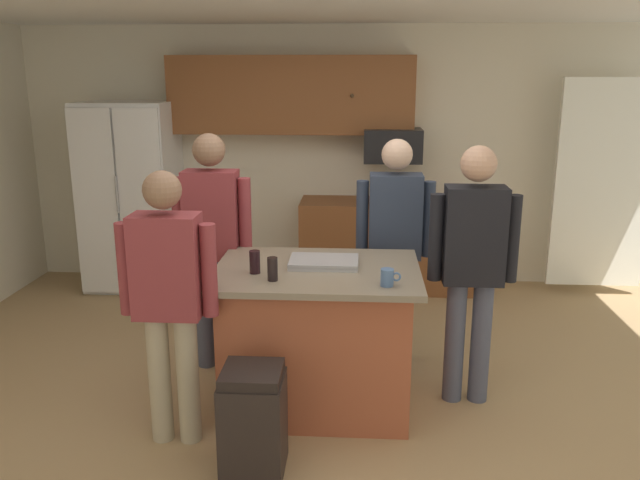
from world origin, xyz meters
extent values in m
plane|color=tan|center=(0.00, 0.00, 0.00)|extent=(7.04, 7.04, 0.00)
cube|color=beige|center=(0.00, 2.80, 1.30)|extent=(6.40, 0.10, 2.60)
cube|color=white|center=(2.60, 2.40, 1.10)|extent=(0.90, 0.06, 2.00)
cube|color=brown|center=(-0.40, 2.60, 1.92)|extent=(2.40, 0.35, 0.75)
sphere|color=#4C3823|center=(0.20, 2.41, 1.93)|extent=(0.04, 0.04, 0.04)
cube|color=brown|center=(0.60, 2.48, 0.45)|extent=(1.80, 0.60, 0.90)
sphere|color=#4C3823|center=(1.05, 2.17, 0.45)|extent=(0.04, 0.04, 0.04)
cube|color=white|center=(-2.00, 2.40, 0.93)|extent=(0.89, 0.70, 1.87)
cube|color=white|center=(-2.22, 2.03, 0.93)|extent=(0.42, 0.04, 1.79)
cube|color=white|center=(-1.78, 2.03, 0.93)|extent=(0.42, 0.04, 1.79)
cylinder|color=#B2B2B7|center=(-2.00, 2.00, 1.03)|extent=(0.02, 0.02, 0.35)
cube|color=black|center=(0.60, 2.50, 1.45)|extent=(0.56, 0.40, 0.32)
cube|color=#AD5638|center=(0.03, 0.05, 0.45)|extent=(1.16, 0.83, 0.90)
cube|color=gray|center=(0.03, 0.05, 0.92)|extent=(1.30, 0.97, 0.04)
cylinder|color=#4C5166|center=(0.94, 0.16, 0.42)|extent=(0.13, 0.13, 0.83)
cylinder|color=#4C5166|center=(1.11, 0.16, 0.42)|extent=(0.13, 0.13, 0.83)
cube|color=black|center=(1.02, 0.16, 1.15)|extent=(0.38, 0.22, 0.63)
sphere|color=tan|center=(1.02, 0.16, 1.60)|extent=(0.23, 0.23, 0.23)
cylinder|color=black|center=(0.78, 0.16, 1.13)|extent=(0.09, 0.09, 0.56)
cylinder|color=black|center=(1.26, 0.16, 1.13)|extent=(0.09, 0.09, 0.56)
cylinder|color=#4C5166|center=(-0.84, 0.56, 0.42)|extent=(0.13, 0.13, 0.85)
cylinder|color=#4C5166|center=(-0.67, 0.56, 0.42)|extent=(0.13, 0.13, 0.85)
cube|color=maroon|center=(-0.76, 0.56, 1.16)|extent=(0.38, 0.22, 0.63)
sphere|color=#8C664C|center=(-0.76, 0.56, 1.63)|extent=(0.23, 0.23, 0.23)
cylinder|color=maroon|center=(-1.00, 0.56, 1.15)|extent=(0.09, 0.09, 0.57)
cylinder|color=maroon|center=(-0.52, 0.56, 1.15)|extent=(0.09, 0.09, 0.57)
cylinder|color=tan|center=(-0.87, -0.44, 0.40)|extent=(0.13, 0.13, 0.79)
cylinder|color=tan|center=(-0.70, -0.44, 0.40)|extent=(0.13, 0.13, 0.79)
cube|color=maroon|center=(-0.78, -0.44, 1.09)|extent=(0.38, 0.22, 0.60)
sphere|color=#8C664C|center=(-0.78, -0.44, 1.53)|extent=(0.21, 0.21, 0.21)
cylinder|color=maroon|center=(-1.02, -0.44, 1.07)|extent=(0.09, 0.09, 0.54)
cylinder|color=maroon|center=(-0.54, -0.44, 1.07)|extent=(0.09, 0.09, 0.54)
cylinder|color=#232D4C|center=(0.47, 0.76, 0.41)|extent=(0.13, 0.13, 0.82)
cylinder|color=#232D4C|center=(0.64, 0.76, 0.41)|extent=(0.13, 0.13, 0.82)
cube|color=#2D384C|center=(0.55, 0.76, 1.13)|extent=(0.38, 0.22, 0.62)
sphere|color=beige|center=(0.55, 0.76, 1.58)|extent=(0.22, 0.22, 0.22)
cylinder|color=#2D384C|center=(0.31, 0.76, 1.11)|extent=(0.09, 0.09, 0.55)
cylinder|color=#2D384C|center=(0.79, 0.76, 1.11)|extent=(0.09, 0.09, 0.55)
cylinder|color=#4C6B99|center=(0.46, -0.27, 0.99)|extent=(0.08, 0.08, 0.10)
torus|color=#4C6B99|center=(0.51, -0.27, 1.00)|extent=(0.06, 0.01, 0.06)
cylinder|color=black|center=(-0.22, -0.21, 1.01)|extent=(0.06, 0.06, 0.14)
cylinder|color=black|center=(-0.35, -0.08, 1.01)|extent=(0.07, 0.07, 0.14)
cube|color=#B7B7BC|center=(0.07, 0.12, 0.95)|extent=(0.44, 0.30, 0.02)
cube|color=#A8A8AD|center=(0.07, 0.12, 0.97)|extent=(0.44, 0.30, 0.02)
cube|color=black|center=(-0.27, -0.72, 0.28)|extent=(0.34, 0.34, 0.55)
cube|color=black|center=(-0.27, -0.72, 0.58)|extent=(0.32, 0.32, 0.06)
camera|label=1|loc=(0.30, -3.85, 2.16)|focal=36.21mm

